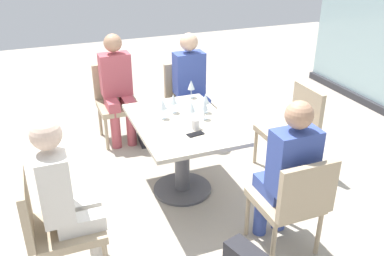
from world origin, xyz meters
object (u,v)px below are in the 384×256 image
at_px(chair_front_right, 53,223).
at_px(wine_glass_2, 173,100).
at_px(person_front_right, 66,195).
at_px(chair_side_end, 117,98).
at_px(person_far_left, 191,83).
at_px(handbag_1, 146,132).
at_px(wine_glass_0, 204,106).
at_px(person_far_right, 288,168).
at_px(dining_table_main, 182,142).
at_px(wine_glass_5, 163,105).
at_px(chair_far_left, 188,97).
at_px(wine_glass_1, 191,85).
at_px(wine_glass_3, 205,99).
at_px(coffee_cup, 195,124).
at_px(chair_far_right, 293,199).
at_px(chair_near_window, 293,124).
at_px(cell_phone_on_table, 195,134).
at_px(wine_glass_4, 192,107).
at_px(person_side_end, 117,84).

bearing_deg(chair_front_right, wine_glass_2, 128.50).
bearing_deg(person_front_right, chair_side_end, 159.64).
height_order(person_far_left, handbag_1, person_far_left).
height_order(person_front_right, handbag_1, person_front_right).
distance_m(person_front_right, wine_glass_0, 1.50).
distance_m(chair_front_right, person_front_right, 0.23).
relative_size(chair_front_right, person_far_right, 0.69).
xyz_separation_m(dining_table_main, wine_glass_5, (-0.13, -0.13, 0.33)).
distance_m(chair_far_left, wine_glass_1, 0.71).
bearing_deg(person_front_right, wine_glass_3, 121.73).
relative_size(chair_far_left, wine_glass_5, 4.70).
bearing_deg(coffee_cup, person_front_right, -64.21).
height_order(wine_glass_1, wine_glass_3, same).
bearing_deg(person_far_left, chair_far_right, 0.00).
height_order(chair_near_window, wine_glass_2, wine_glass_2).
bearing_deg(wine_glass_2, wine_glass_0, 41.76).
bearing_deg(cell_phone_on_table, wine_glass_1, 152.19).
bearing_deg(person_far_left, wine_glass_4, -20.87).
xyz_separation_m(person_front_right, cell_phone_on_table, (-0.45, 1.12, 0.03)).
bearing_deg(chair_far_right, coffee_cup, -156.10).
distance_m(chair_front_right, coffee_cup, 1.41).
bearing_deg(person_far_right, person_front_right, -99.29).
bearing_deg(chair_near_window, person_front_right, -72.31).
bearing_deg(chair_far_left, person_far_left, -0.00).
relative_size(chair_side_end, wine_glass_4, 4.70).
bearing_deg(chair_near_window, wine_glass_0, -88.91).
relative_size(chair_far_right, wine_glass_0, 4.70).
relative_size(chair_front_right, person_far_left, 0.69).
bearing_deg(person_side_end, chair_near_window, 50.42).
relative_size(chair_far_right, wine_glass_4, 4.70).
xyz_separation_m(dining_table_main, chair_side_end, (-1.37, -0.32, -0.03)).
distance_m(wine_glass_4, cell_phone_on_table, 0.31).
distance_m(wine_glass_5, handbag_1, 1.19).
distance_m(dining_table_main, cell_phone_on_table, 0.35).
distance_m(person_far_right, person_front_right, 1.59).
bearing_deg(cell_phone_on_table, chair_far_left, 152.82).
bearing_deg(chair_side_end, cell_phone_on_table, 11.59).
distance_m(cell_phone_on_table, handbag_1, 1.48).
distance_m(dining_table_main, chair_near_window, 1.20).
distance_m(wine_glass_3, wine_glass_4, 0.22).
xyz_separation_m(wine_glass_5, cell_phone_on_table, (0.41, 0.15, -0.13)).
distance_m(person_side_end, wine_glass_2, 1.09).
distance_m(wine_glass_0, handbag_1, 1.34).
distance_m(wine_glass_0, wine_glass_1, 0.54).
distance_m(chair_far_right, wine_glass_5, 1.42).
relative_size(dining_table_main, chair_far_left, 1.36).
bearing_deg(person_far_right, coffee_cup, -153.32).
relative_size(wine_glass_1, wine_glass_5, 1.00).
bearing_deg(chair_near_window, wine_glass_3, -97.18).
height_order(person_far_right, person_side_end, same).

